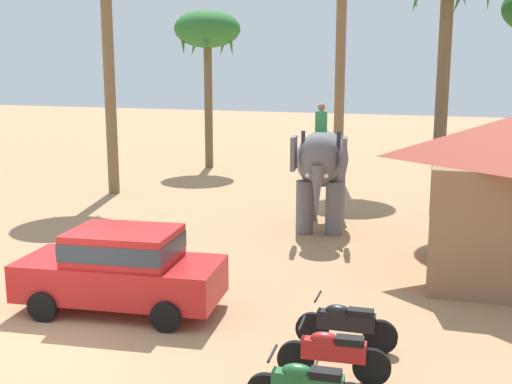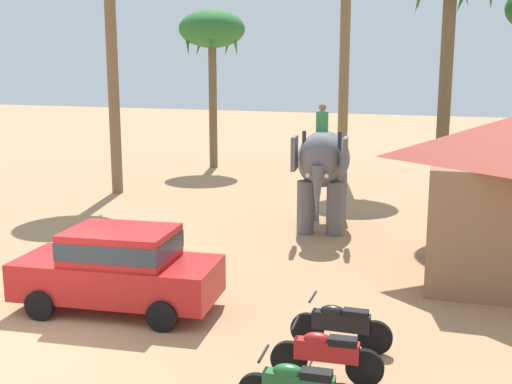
{
  "view_description": "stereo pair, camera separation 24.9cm",
  "coord_description": "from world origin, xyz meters",
  "px_view_note": "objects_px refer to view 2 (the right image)",
  "views": [
    {
      "loc": [
        7.32,
        -8.78,
        4.87
      ],
      "look_at": [
        1.36,
        6.83,
        1.6
      ],
      "focal_mm": 44.36,
      "sensor_mm": 36.0,
      "label": 1
    },
    {
      "loc": [
        7.55,
        -8.69,
        4.87
      ],
      "look_at": [
        1.36,
        6.83,
        1.6
      ],
      "focal_mm": 44.36,
      "sensor_mm": 36.0,
      "label": 2
    }
  ],
  "objects_px": {
    "car_sedan_foreground": "(119,266)",
    "motorcycle_fourth_in_row": "(341,324)",
    "motorcycle_mid_row": "(326,354)",
    "elephant_with_mahout": "(323,165)",
    "palm_tree_near_hut": "(212,33)"
  },
  "relations": [
    {
      "from": "car_sedan_foreground",
      "to": "motorcycle_fourth_in_row",
      "type": "xyz_separation_m",
      "value": [
        4.67,
        -0.17,
        -0.46
      ]
    },
    {
      "from": "motorcycle_mid_row",
      "to": "palm_tree_near_hut",
      "type": "height_order",
      "value": "palm_tree_near_hut"
    },
    {
      "from": "elephant_with_mahout",
      "to": "palm_tree_near_hut",
      "type": "bearing_deg",
      "value": 130.31
    },
    {
      "from": "car_sedan_foreground",
      "to": "elephant_with_mahout",
      "type": "bearing_deg",
      "value": 76.04
    },
    {
      "from": "elephant_with_mahout",
      "to": "palm_tree_near_hut",
      "type": "distance_m",
      "value": 13.85
    },
    {
      "from": "car_sedan_foreground",
      "to": "motorcycle_fourth_in_row",
      "type": "bearing_deg",
      "value": -2.11
    },
    {
      "from": "motorcycle_fourth_in_row",
      "to": "palm_tree_near_hut",
      "type": "height_order",
      "value": "palm_tree_near_hut"
    },
    {
      "from": "motorcycle_fourth_in_row",
      "to": "palm_tree_near_hut",
      "type": "distance_m",
      "value": 22.15
    },
    {
      "from": "car_sedan_foreground",
      "to": "motorcycle_fourth_in_row",
      "type": "distance_m",
      "value": 4.69
    },
    {
      "from": "car_sedan_foreground",
      "to": "motorcycle_mid_row",
      "type": "relative_size",
      "value": 2.4
    },
    {
      "from": "car_sedan_foreground",
      "to": "elephant_with_mahout",
      "type": "distance_m",
      "value": 8.33
    },
    {
      "from": "motorcycle_mid_row",
      "to": "palm_tree_near_hut",
      "type": "xyz_separation_m",
      "value": [
        -11.21,
        19.38,
        6.08
      ]
    },
    {
      "from": "elephant_with_mahout",
      "to": "motorcycle_fourth_in_row",
      "type": "relative_size",
      "value": 2.22
    },
    {
      "from": "car_sedan_foreground",
      "to": "motorcycle_fourth_in_row",
      "type": "relative_size",
      "value": 2.4
    },
    {
      "from": "elephant_with_mahout",
      "to": "palm_tree_near_hut",
      "type": "height_order",
      "value": "palm_tree_near_hut"
    }
  ]
}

